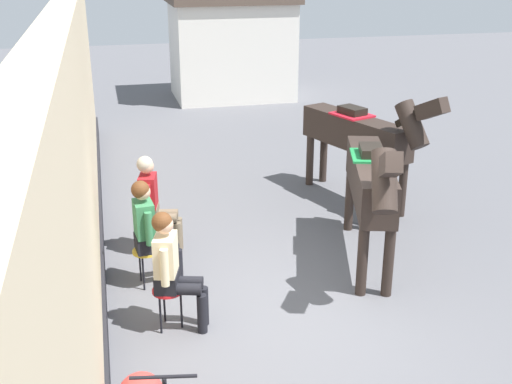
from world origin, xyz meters
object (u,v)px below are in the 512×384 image
seated_visitor_near (172,265)px  seated_visitor_middle (150,227)px  seated_visitor_far (153,199)px  saddled_horse_near (371,182)px  saddled_horse_far (361,134)px

seated_visitor_near → seated_visitor_middle: 1.07m
seated_visitor_far → saddled_horse_near: 2.92m
seated_visitor_middle → saddled_horse_near: bearing=-1.9°
seated_visitor_near → seated_visitor_middle: same height
seated_visitor_middle → saddled_horse_far: (3.57, 2.04, 0.38)m
seated_visitor_middle → saddled_horse_far: saddled_horse_far is taller
saddled_horse_far → seated_visitor_middle: bearing=-150.3°
seated_visitor_middle → saddled_horse_near: size_ratio=0.48×
seated_visitor_far → saddled_horse_far: bearing=17.8°
saddled_horse_near → saddled_horse_far: (0.73, 2.13, 0.00)m
seated_visitor_far → saddled_horse_far: 3.64m
seated_visitor_far → saddled_horse_near: bearing=-20.7°
seated_visitor_middle → saddled_horse_far: size_ratio=0.49×
seated_visitor_middle → seated_visitor_near: bearing=-82.0°
seated_visitor_far → saddled_horse_far: saddled_horse_far is taller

